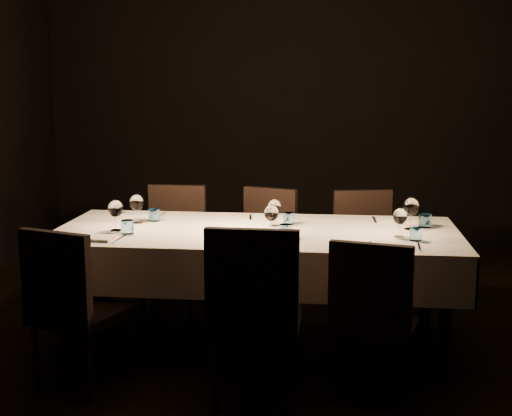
# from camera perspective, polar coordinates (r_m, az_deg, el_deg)

# --- Properties ---
(room) EXTENTS (5.01, 6.01, 3.01)m
(room) POSITION_cam_1_polar(r_m,az_deg,el_deg) (4.37, 0.00, 7.75)
(room) COLOR black
(room) RESTS_ON ground
(dining_table) EXTENTS (2.52, 1.12, 0.76)m
(dining_table) POSITION_cam_1_polar(r_m,az_deg,el_deg) (4.48, 0.00, -2.68)
(dining_table) COLOR black
(dining_table) RESTS_ON ground
(chair_near_left) EXTENTS (0.56, 0.56, 0.91)m
(chair_near_left) POSITION_cam_1_polar(r_m,az_deg,el_deg) (4.01, -14.62, -7.26)
(chair_near_left) COLOR black
(chair_near_left) RESTS_ON ground
(place_setting_near_left) EXTENTS (0.35, 0.41, 0.19)m
(place_setting_near_left) POSITION_cam_1_polar(r_m,az_deg,el_deg) (4.42, -11.45, -1.08)
(place_setting_near_left) COLOR beige
(place_setting_near_left) RESTS_ON dining_table
(chair_near_center) EXTENTS (0.48, 0.48, 0.97)m
(chair_near_center) POSITION_cam_1_polar(r_m,az_deg,el_deg) (3.69, -0.09, -8.01)
(chair_near_center) COLOR black
(chair_near_center) RESTS_ON ground
(place_setting_near_center) EXTENTS (0.34, 0.40, 0.18)m
(place_setting_near_center) POSITION_cam_1_polar(r_m,az_deg,el_deg) (4.23, 1.20, -1.44)
(place_setting_near_center) COLOR beige
(place_setting_near_center) RESTS_ON dining_table
(chair_near_right) EXTENTS (0.52, 0.52, 0.88)m
(chair_near_right) POSITION_cam_1_polar(r_m,az_deg,el_deg) (3.80, 9.35, -8.25)
(chair_near_right) COLOR black
(chair_near_right) RESTS_ON ground
(place_setting_near_right) EXTENTS (0.32, 0.40, 0.18)m
(place_setting_near_right) POSITION_cam_1_polar(r_m,az_deg,el_deg) (4.23, 11.61, -1.68)
(place_setting_near_right) COLOR beige
(place_setting_near_right) RESTS_ON dining_table
(chair_far_left) EXTENTS (0.45, 0.45, 0.91)m
(chair_far_left) POSITION_cam_1_polar(r_m,az_deg,el_deg) (5.38, -6.55, -2.57)
(chair_far_left) COLOR black
(chair_far_left) RESTS_ON ground
(place_setting_far_left) EXTENTS (0.35, 0.41, 0.19)m
(place_setting_far_left) POSITION_cam_1_polar(r_m,az_deg,el_deg) (4.81, -9.13, -0.11)
(place_setting_far_left) COLOR beige
(place_setting_far_left) RESTS_ON dining_table
(chair_far_center) EXTENTS (0.55, 0.55, 0.89)m
(chair_far_center) POSITION_cam_1_polar(r_m,az_deg,el_deg) (5.32, 0.67, -2.74)
(chair_far_center) COLOR black
(chair_far_center) RESTS_ON ground
(place_setting_far_center) EXTENTS (0.33, 0.40, 0.18)m
(place_setting_far_center) POSITION_cam_1_polar(r_m,az_deg,el_deg) (4.65, 1.64, -0.40)
(place_setting_far_center) COLOR beige
(place_setting_far_center) RESTS_ON dining_table
(chair_far_right) EXTENTS (0.51, 0.51, 0.89)m
(chair_far_right) POSITION_cam_1_polar(r_m,az_deg,el_deg) (5.24, 8.74, -3.04)
(chair_far_right) COLOR black
(chair_far_right) RESTS_ON ground
(place_setting_far_right) EXTENTS (0.36, 0.42, 0.20)m
(place_setting_far_right) POSITION_cam_1_polar(r_m,az_deg,el_deg) (4.66, 12.24, -0.49)
(place_setting_far_right) COLOR beige
(place_setting_far_right) RESTS_ON dining_table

